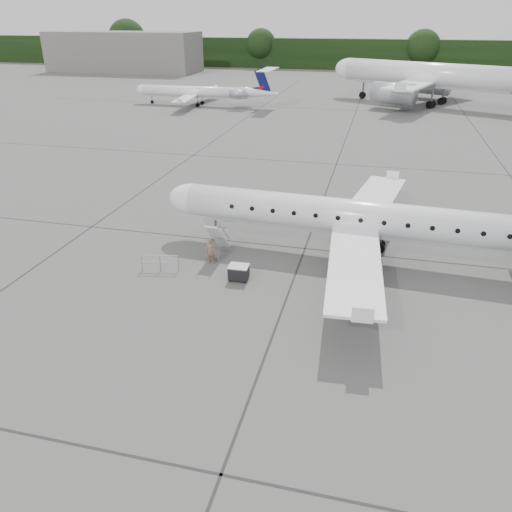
% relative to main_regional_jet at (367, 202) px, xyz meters
% --- Properties ---
extents(ground, '(320.00, 320.00, 0.00)m').
position_rel_main_regional_jet_xyz_m(ground, '(1.43, -7.48, -3.75)').
color(ground, '#565553').
rests_on(ground, ground).
extents(treeline, '(260.00, 4.00, 8.00)m').
position_rel_main_regional_jet_xyz_m(treeline, '(1.43, 122.52, 0.25)').
color(treeline, black).
rests_on(treeline, ground).
extents(terminal_building, '(40.00, 14.00, 10.00)m').
position_rel_main_regional_jet_xyz_m(terminal_building, '(-68.57, 102.52, 1.25)').
color(terminal_building, slate).
rests_on(terminal_building, ground).
extents(main_regional_jet, '(30.46, 22.77, 7.50)m').
position_rel_main_regional_jet_xyz_m(main_regional_jet, '(0.00, 0.00, 0.00)').
color(main_regional_jet, white).
rests_on(main_regional_jet, ground).
extents(airstair, '(0.98, 2.32, 2.35)m').
position_rel_main_regional_jet_xyz_m(airstair, '(-8.93, -1.70, -2.57)').
color(airstair, white).
rests_on(airstair, ground).
extents(passenger, '(0.63, 0.45, 1.61)m').
position_rel_main_regional_jet_xyz_m(passenger, '(-9.00, -2.98, -2.94)').
color(passenger, '#8C5E4C').
rests_on(passenger, ground).
extents(safety_railing, '(2.17, 0.50, 1.00)m').
position_rel_main_regional_jet_xyz_m(safety_railing, '(-11.61, -4.68, -3.25)').
color(safety_railing, '#909398').
rests_on(safety_railing, ground).
extents(baggage_cart, '(1.13, 0.92, 0.95)m').
position_rel_main_regional_jet_xyz_m(baggage_cart, '(-6.74, -4.66, -3.27)').
color(baggage_cart, black).
rests_on(baggage_cart, ground).
extents(bg_narrowbody, '(46.22, 41.15, 13.69)m').
position_rel_main_regional_jet_xyz_m(bg_narrowbody, '(7.45, 63.10, 3.10)').
color(bg_narrowbody, white).
rests_on(bg_narrowbody, ground).
extents(bg_regional_left, '(23.97, 17.40, 6.23)m').
position_rel_main_regional_jet_xyz_m(bg_regional_left, '(-30.69, 53.57, -0.63)').
color(bg_regional_left, white).
rests_on(bg_regional_left, ground).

